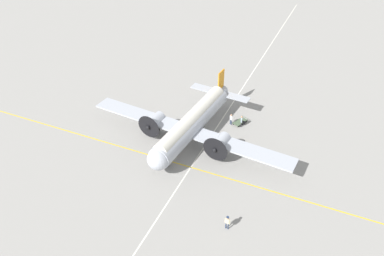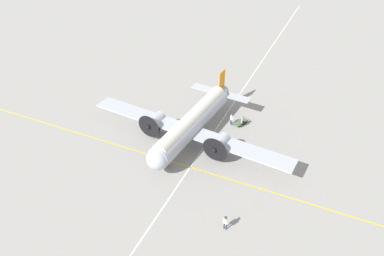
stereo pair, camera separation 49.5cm
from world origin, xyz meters
name	(u,v)px [view 1 (the left image)]	position (x,y,z in m)	size (l,w,h in m)	color
ground_plane	(192,139)	(0.00, 0.00, 0.00)	(300.00, 300.00, 0.00)	gray
apron_line_eastwest	(175,163)	(0.00, -5.09, 0.00)	(120.00, 0.16, 0.01)	gold
apron_line_northsouth	(207,143)	(2.06, 0.00, 0.00)	(0.16, 120.00, 0.01)	silver
airliner_main	(190,124)	(-0.04, -0.45, 2.59)	(27.56, 18.42, 6.03)	#ADB2BC
crew_foreground	(227,221)	(8.95, -11.88, 1.07)	(0.57, 0.31, 1.70)	navy
passenger_boarding	(242,120)	(5.00, 5.20, 1.05)	(0.28, 0.57, 1.71)	#2D2D33
ramp_agent	(231,118)	(3.54, 5.15, 1.00)	(0.46, 0.38, 1.64)	navy
suitcase_near_door	(243,123)	(5.10, 5.77, 0.28)	(0.48, 0.12, 0.60)	#232328
baggage_cart	(240,122)	(4.66, 5.85, 0.28)	(1.72, 2.32, 0.56)	#4C6047
traffic_cone	(175,154)	(-0.60, -3.91, 0.29)	(0.47, 0.47, 0.61)	orange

